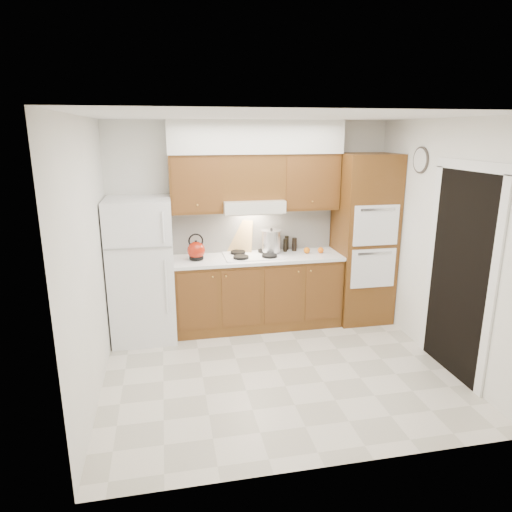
{
  "coord_description": "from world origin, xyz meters",
  "views": [
    {
      "loc": [
        -1.09,
        -4.26,
        2.46
      ],
      "look_at": [
        -0.14,
        0.45,
        1.15
      ],
      "focal_mm": 32.0,
      "sensor_mm": 36.0,
      "label": 1
    }
  ],
  "objects_px": {
    "fridge": "(142,270)",
    "oven_cabinet": "(364,239)",
    "kettle": "(196,250)",
    "stock_pot": "(271,241)"
  },
  "relations": [
    {
      "from": "kettle",
      "to": "stock_pot",
      "type": "xyz_separation_m",
      "value": [
        0.97,
        0.12,
        0.04
      ]
    },
    {
      "from": "oven_cabinet",
      "to": "stock_pot",
      "type": "distance_m",
      "value": 1.22
    },
    {
      "from": "fridge",
      "to": "oven_cabinet",
      "type": "relative_size",
      "value": 0.78
    },
    {
      "from": "fridge",
      "to": "kettle",
      "type": "height_order",
      "value": "fridge"
    },
    {
      "from": "fridge",
      "to": "oven_cabinet",
      "type": "xyz_separation_m",
      "value": [
        2.85,
        0.03,
        0.24
      ]
    },
    {
      "from": "fridge",
      "to": "stock_pot",
      "type": "relative_size",
      "value": 6.45
    },
    {
      "from": "oven_cabinet",
      "to": "kettle",
      "type": "height_order",
      "value": "oven_cabinet"
    },
    {
      "from": "oven_cabinet",
      "to": "stock_pot",
      "type": "relative_size",
      "value": 8.25
    },
    {
      "from": "kettle",
      "to": "oven_cabinet",
      "type": "bearing_deg",
      "value": 15.76
    },
    {
      "from": "oven_cabinet",
      "to": "kettle",
      "type": "distance_m",
      "value": 2.19
    }
  ]
}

